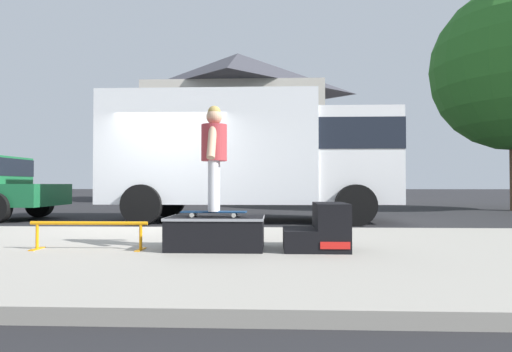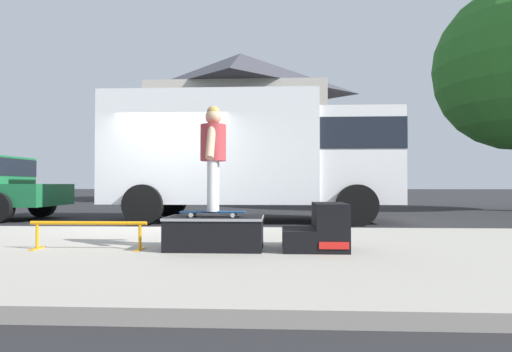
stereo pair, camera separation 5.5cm
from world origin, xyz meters
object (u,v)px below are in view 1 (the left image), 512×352
(grind_rail, at_px, (89,228))
(kicker_ramp, at_px, (321,230))
(skate_box, at_px, (216,232))
(skateboard, at_px, (214,212))
(box_truck, at_px, (251,152))
(skater_kid, at_px, (214,149))

(grind_rail, bearing_deg, kicker_ramp, 2.33)
(skate_box, distance_m, skateboard, 0.24)
(kicker_ramp, distance_m, box_truck, 5.55)
(skate_box, distance_m, skater_kid, 1.00)
(grind_rail, xyz_separation_m, box_truck, (1.68, 5.39, 1.33))
(skateboard, height_order, skater_kid, skater_kid)
(grind_rail, distance_m, box_truck, 5.80)
(skate_box, bearing_deg, box_truck, 88.30)
(kicker_ramp, height_order, skater_kid, skater_kid)
(skateboard, xyz_separation_m, skater_kid, (-0.00, 0.00, 0.76))
(box_truck, bearing_deg, kicker_ramp, -78.15)
(kicker_ramp, bearing_deg, box_truck, 101.85)
(kicker_ramp, relative_size, skateboard, 0.96)
(skateboard, distance_m, box_truck, 5.43)
(skate_box, height_order, grind_rail, skate_box)
(skate_box, height_order, skater_kid, skater_kid)
(skate_box, relative_size, skateboard, 1.48)
(box_truck, bearing_deg, skateboard, -91.92)
(skate_box, distance_m, grind_rail, 1.52)
(skater_kid, bearing_deg, skateboard, -63.43)
(grind_rail, relative_size, box_truck, 0.21)
(kicker_ramp, xyz_separation_m, skater_kid, (-1.28, -0.04, 0.98))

